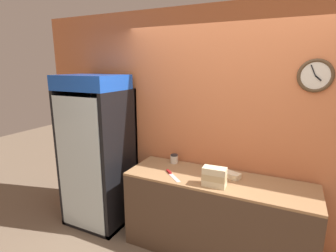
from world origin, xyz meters
name	(u,v)px	position (x,y,z in m)	size (l,w,h in m)	color
wall_back	(228,128)	(0.00, 1.23, 1.35)	(5.20, 0.09, 2.70)	#D17547
prep_counter	(216,216)	(0.00, 0.86, 0.44)	(1.97, 0.63, 0.88)	#4C3828
beverage_cooler	(100,143)	(-1.57, 0.88, 1.06)	(0.77, 0.70, 1.95)	black
sandwich_stack_bottom	(214,183)	(0.01, 0.68, 0.92)	(0.23, 0.13, 0.06)	beige
sandwich_stack_middle	(214,177)	(0.01, 0.68, 0.98)	(0.23, 0.13, 0.06)	tan
sandwich_stack_top	(215,171)	(0.01, 0.68, 1.05)	(0.24, 0.13, 0.06)	beige
sandwich_flat_left	(230,174)	(0.10, 0.97, 0.91)	(0.25, 0.18, 0.06)	beige
chefs_knife	(171,174)	(-0.49, 0.74, 0.89)	(0.26, 0.24, 0.02)	silver
condiment_jar	(174,159)	(-0.61, 1.09, 0.94)	(0.09, 0.09, 0.11)	silver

